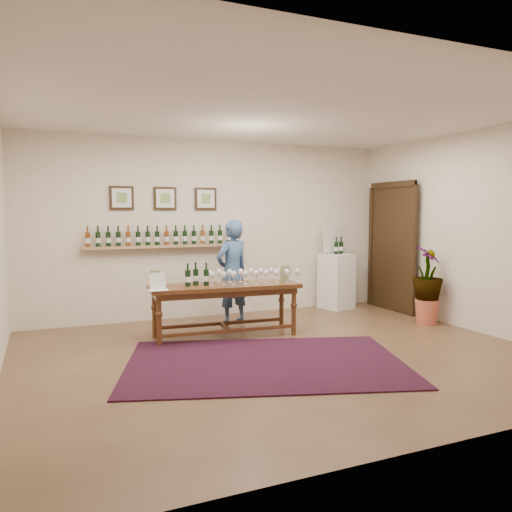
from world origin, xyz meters
name	(u,v)px	position (x,y,z in m)	size (l,w,h in m)	color
ground	(283,355)	(0.00, 0.00, 0.00)	(6.00, 6.00, 0.00)	brown
room_shell	(348,245)	(2.11, 1.86, 1.12)	(6.00, 6.00, 6.00)	silver
rug	(266,363)	(-0.32, -0.22, 0.01)	(3.03, 2.02, 0.02)	#490D12
tasting_table	(225,292)	(-0.33, 1.10, 0.60)	(2.04, 0.79, 0.71)	#482812
table_glasses	(248,276)	(0.02, 1.12, 0.80)	(1.38, 0.32, 0.19)	silver
table_bottles	(196,274)	(-0.70, 1.16, 0.86)	(0.29, 0.16, 0.31)	black
pitcher_left	(155,279)	(-1.24, 1.18, 0.82)	(0.14, 0.14, 0.22)	olive
pitcher_right	(284,273)	(0.56, 1.09, 0.82)	(0.14, 0.14, 0.22)	olive
menu_card	(158,281)	(-1.26, 0.95, 0.82)	(0.24, 0.17, 0.22)	white
display_pedestal	(336,281)	(2.13, 2.21, 0.47)	(0.47, 0.47, 0.95)	white
pedestal_bottles	(339,246)	(2.15, 2.19, 1.09)	(0.28, 0.07, 0.28)	black
info_sign	(331,238)	(2.08, 2.32, 1.21)	(0.38, 0.02, 0.53)	white
potted_plant	(427,285)	(2.70, 0.62, 0.59)	(0.75, 0.75, 1.00)	#C65C42
person	(232,272)	(0.03, 1.77, 0.78)	(0.57, 0.37, 1.56)	#33507A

